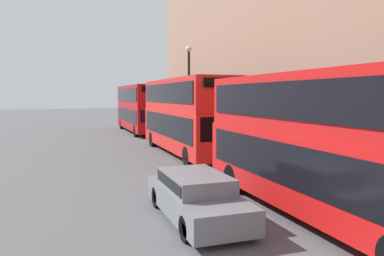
{
  "coord_description": "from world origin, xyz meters",
  "views": [
    {
      "loc": [
        -5.3,
        -2.89,
        3.51
      ],
      "look_at": [
        0.48,
        13.82,
        1.95
      ],
      "focal_mm": 35.0,
      "sensor_mm": 36.0,
      "label": 1
    }
  ],
  "objects_px": {
    "bus_leading": "(326,139)",
    "bus_second_in_queue": "(186,113)",
    "car_hatchback": "(196,195)",
    "bus_third_in_queue": "(140,107)"
  },
  "relations": [
    {
      "from": "bus_second_in_queue",
      "to": "bus_leading",
      "type": "bearing_deg",
      "value": -90.0
    },
    {
      "from": "bus_second_in_queue",
      "to": "car_hatchback",
      "type": "height_order",
      "value": "bus_second_in_queue"
    },
    {
      "from": "bus_third_in_queue",
      "to": "car_hatchback",
      "type": "xyz_separation_m",
      "value": [
        -3.4,
        -25.39,
        -1.74
      ]
    },
    {
      "from": "bus_second_in_queue",
      "to": "car_hatchback",
      "type": "relative_size",
      "value": 2.36
    },
    {
      "from": "bus_leading",
      "to": "bus_second_in_queue",
      "type": "xyz_separation_m",
      "value": [
        -0.0,
        12.58,
        0.16
      ]
    },
    {
      "from": "bus_leading",
      "to": "car_hatchback",
      "type": "height_order",
      "value": "bus_leading"
    },
    {
      "from": "bus_third_in_queue",
      "to": "car_hatchback",
      "type": "bearing_deg",
      "value": -97.63
    },
    {
      "from": "car_hatchback",
      "to": "bus_leading",
      "type": "bearing_deg",
      "value": -20.05
    },
    {
      "from": "bus_leading",
      "to": "bus_third_in_queue",
      "type": "height_order",
      "value": "bus_third_in_queue"
    },
    {
      "from": "bus_leading",
      "to": "bus_second_in_queue",
      "type": "relative_size",
      "value": 0.96
    }
  ]
}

